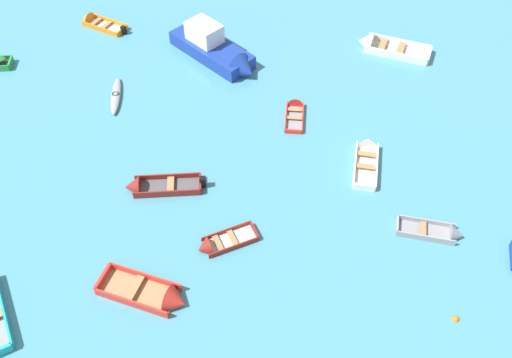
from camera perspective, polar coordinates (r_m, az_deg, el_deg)
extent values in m
cube|color=gray|center=(26.20, 17.18, -5.26)|extent=(2.53, 1.04, 0.09)
cube|color=gray|center=(26.39, 17.26, -4.28)|extent=(2.59, 0.23, 0.36)
cube|color=gray|center=(25.81, 17.24, -5.91)|extent=(2.59, 0.23, 0.36)
cube|color=gray|center=(25.91, 14.45, -4.67)|extent=(0.16, 0.93, 0.36)
cone|color=gray|center=(26.35, 20.13, -5.48)|extent=(0.65, 0.94, 0.90)
cube|color=#937047|center=(26.02, 16.99, -4.95)|extent=(0.32, 0.86, 0.03)
cube|color=beige|center=(35.98, 14.41, 12.71)|extent=(3.93, 2.17, 0.12)
cube|color=white|center=(35.27, 14.23, 12.30)|extent=(3.81, 0.94, 0.49)
cube|color=white|center=(36.49, 14.70, 13.56)|extent=(3.81, 0.94, 0.49)
cube|color=white|center=(35.82, 17.53, 12.11)|extent=(0.47, 1.45, 0.49)
cone|color=white|center=(36.03, 11.28, 13.80)|extent=(1.18, 1.58, 1.42)
cube|color=#937047|center=(35.81, 14.82, 12.99)|extent=(0.68, 1.38, 0.03)
cube|color=#937047|center=(35.89, 13.03, 13.46)|extent=(0.68, 1.38, 0.03)
cube|color=#4C4C51|center=(27.03, -9.17, -0.87)|extent=(3.21, 1.64, 0.10)
cube|color=maroon|center=(26.56, -9.26, -1.54)|extent=(3.14, 0.74, 0.40)
cube|color=maroon|center=(27.27, -9.17, 0.20)|extent=(3.14, 0.74, 0.40)
cube|color=maroon|center=(26.77, -5.81, -0.49)|extent=(0.33, 1.06, 0.40)
cone|color=maroon|center=(27.14, -12.71, -0.80)|extent=(0.94, 1.17, 1.03)
cube|color=#937047|center=(26.83, -8.88, -0.53)|extent=(0.53, 1.01, 0.03)
cube|color=black|center=(26.66, -5.55, -0.28)|extent=(0.35, 0.33, 0.56)
cube|color=gray|center=(30.25, 4.00, 6.31)|extent=(0.97, 2.27, 0.07)
cube|color=red|center=(30.19, 3.15, 6.51)|extent=(0.18, 2.33, 0.26)
cube|color=red|center=(30.19, 4.88, 6.39)|extent=(0.18, 2.33, 0.26)
cube|color=red|center=(29.33, 3.91, 4.93)|extent=(0.89, 0.14, 0.26)
cone|color=red|center=(31.09, 4.12, 7.96)|extent=(0.90, 0.58, 0.87)
cube|color=#937047|center=(30.06, 4.01, 6.37)|extent=(0.82, 0.29, 0.03)
cube|color=#937047|center=(30.57, 4.07, 7.22)|extent=(0.82, 0.29, 0.03)
cube|color=teal|center=(24.98, -24.75, -12.13)|extent=(2.20, 2.98, 0.45)
cube|color=beige|center=(38.48, -15.42, 15.01)|extent=(2.93, 1.85, 0.09)
cube|color=orange|center=(38.10, -15.96, 14.76)|extent=(2.73, 1.03, 0.35)
cube|color=orange|center=(38.73, -14.97, 15.58)|extent=(2.73, 1.03, 0.35)
cube|color=orange|center=(37.56, -13.72, 14.73)|extent=(0.45, 1.01, 0.35)
cone|color=orange|center=(39.33, -17.21, 15.62)|extent=(0.96, 1.17, 1.01)
cube|color=#937047|center=(38.29, -15.31, 15.21)|extent=(0.60, 0.99, 0.03)
cube|color=#937047|center=(38.80, -16.30, 15.46)|extent=(0.60, 0.99, 0.03)
cube|color=black|center=(37.42, -13.60, 14.85)|extent=(0.34, 0.34, 0.49)
cube|color=navy|center=(34.52, -4.63, 13.23)|extent=(5.75, 4.99, 0.85)
cone|color=navy|center=(32.72, -1.12, 11.22)|extent=(1.92, 2.04, 1.69)
cube|color=white|center=(34.33, -5.39, 14.95)|extent=(2.50, 2.38, 1.13)
cube|color=black|center=(33.62, -4.36, 14.69)|extent=(0.95, 1.20, 0.50)
ellipsoid|color=gray|center=(32.44, -14.36, 8.40)|extent=(1.26, 3.29, 0.29)
torus|color=black|center=(32.35, -14.40, 8.58)|extent=(0.48, 0.48, 0.06)
cube|color=#288C3D|center=(36.82, -24.14, 10.94)|extent=(0.32, 0.99, 0.41)
cube|color=beige|center=(28.12, 11.30, 1.23)|extent=(1.12, 2.91, 0.10)
cube|color=white|center=(27.99, 10.25, 1.59)|extent=(0.19, 3.00, 0.39)
cube|color=white|center=(28.06, 12.43, 1.28)|extent=(0.19, 3.00, 0.39)
cube|color=white|center=(27.00, 11.18, -0.86)|extent=(1.06, 0.15, 0.39)
cone|color=white|center=(29.11, 11.51, 3.68)|extent=(1.06, 0.73, 1.03)
cube|color=#937047|center=(27.86, 11.35, 1.31)|extent=(0.98, 0.35, 0.03)
cube|color=#937047|center=(28.47, 11.44, 2.58)|extent=(0.98, 0.35, 0.03)
cube|color=beige|center=(24.80, -2.71, -6.42)|extent=(2.42, 1.98, 0.07)
cube|color=maroon|center=(24.45, -2.30, -7.13)|extent=(2.06, 1.32, 0.28)
cube|color=maroon|center=(24.97, -3.13, -5.45)|extent=(2.06, 1.32, 0.28)
cube|color=maroon|center=(24.96, -0.16, -5.39)|extent=(0.58, 0.85, 0.28)
cone|color=maroon|center=(24.49, -5.44, -7.20)|extent=(0.95, 1.07, 0.92)
cube|color=#937047|center=(24.69, -2.45, -6.11)|extent=(0.67, 0.86, 0.03)
cube|color=#937047|center=(24.56, -3.97, -6.64)|extent=(0.67, 0.86, 0.03)
cube|color=#99754C|center=(23.86, -12.04, -11.39)|extent=(3.36, 1.82, 0.11)
cube|color=red|center=(23.98, -11.38, -9.92)|extent=(3.28, 0.71, 0.45)
cube|color=red|center=(23.46, -12.86, -12.48)|extent=(3.28, 0.71, 0.45)
cube|color=red|center=(24.36, -15.59, -9.91)|extent=(0.38, 1.30, 0.45)
cone|color=red|center=(23.14, -8.26, -12.52)|extent=(0.99, 1.39, 1.27)
cube|color=#937047|center=(23.70, -12.52, -10.94)|extent=(0.56, 1.23, 0.03)
sphere|color=orange|center=(24.21, 20.01, -13.51)|extent=(0.30, 0.30, 0.30)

